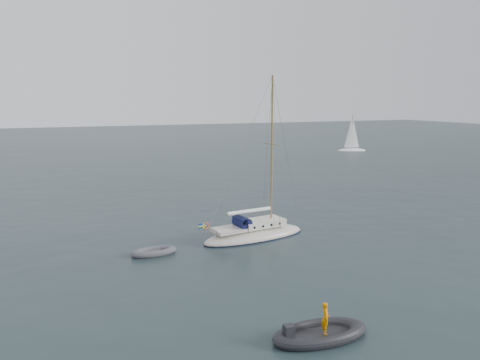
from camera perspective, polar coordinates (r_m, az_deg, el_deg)
name	(u,v)px	position (r m, az deg, el deg)	size (l,w,h in m)	color
ground	(260,245)	(31.62, 2.48, -7.92)	(300.00, 300.00, 0.00)	black
sailboat	(254,226)	(32.89, 1.78, -5.59)	(8.27, 2.48, 11.77)	beige
dinghy	(154,252)	(30.16, -10.47, -8.60)	(2.92, 1.32, 0.42)	#4E4E53
rib	(320,333)	(20.26, 9.70, -17.88)	(4.22, 1.92, 1.55)	black
distant_yacht_b	(352,134)	(90.80, 13.49, 5.42)	(5.52, 2.94, 7.32)	white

